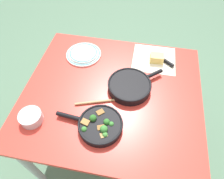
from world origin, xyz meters
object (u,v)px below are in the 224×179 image
object	(u,v)px
grater_knife	(161,59)
prep_bowl_steel	(31,117)
skillet_broccoli	(99,125)
dinner_plate_stack	(84,54)
cheese_block	(157,58)
wooden_spoon	(112,100)
skillet_eggs	(130,86)

from	to	relation	value
grater_knife	prep_bowl_steel	distance (m)	0.91
skillet_broccoli	dinner_plate_stack	bearing A→B (deg)	-60.14
skillet_broccoli	dinner_plate_stack	xyz separation A→B (m)	(0.24, -0.53, -0.01)
skillet_broccoli	dinner_plate_stack	world-z (taller)	skillet_broccoli
cheese_block	prep_bowl_steel	bearing A→B (deg)	42.49
skillet_broccoli	cheese_block	size ratio (longest dim) A/B	4.03
skillet_broccoli	wooden_spoon	world-z (taller)	skillet_broccoli
cheese_block	wooden_spoon	bearing A→B (deg)	58.34
grater_knife	skillet_broccoli	bearing A→B (deg)	98.62
prep_bowl_steel	dinner_plate_stack	bearing A→B (deg)	-103.88
wooden_spoon	cheese_block	distance (m)	0.45
cheese_block	prep_bowl_steel	world-z (taller)	same
skillet_eggs	prep_bowl_steel	distance (m)	0.59
wooden_spoon	prep_bowl_steel	distance (m)	0.45
skillet_eggs	wooden_spoon	bearing A→B (deg)	-169.40
cheese_block	dinner_plate_stack	bearing A→B (deg)	4.01
cheese_block	dinner_plate_stack	world-z (taller)	cheese_block
skillet_eggs	cheese_block	xyz separation A→B (m)	(-0.15, -0.27, -0.00)
dinner_plate_stack	prep_bowl_steel	world-z (taller)	prep_bowl_steel
skillet_broccoli	prep_bowl_steel	size ratio (longest dim) A/B	3.01
skillet_eggs	dinner_plate_stack	xyz separation A→B (m)	(0.36, -0.24, -0.01)
prep_bowl_steel	grater_knife	bearing A→B (deg)	-138.04
dinner_plate_stack	wooden_spoon	bearing A→B (deg)	127.56
skillet_broccoli	wooden_spoon	distance (m)	0.18
skillet_eggs	prep_bowl_steel	world-z (taller)	same
skillet_broccoli	wooden_spoon	bearing A→B (deg)	-94.52
skillet_broccoli	dinner_plate_stack	size ratio (longest dim) A/B	1.52
grater_knife	cheese_block	bearing A→B (deg)	66.42
wooden_spoon	prep_bowl_steel	size ratio (longest dim) A/B	2.73
skillet_broccoli	grater_knife	size ratio (longest dim) A/B	1.50
skillet_broccoli	skillet_eggs	size ratio (longest dim) A/B	1.14
skillet_broccoli	wooden_spoon	xyz separation A→B (m)	(-0.03, -0.18, -0.02)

